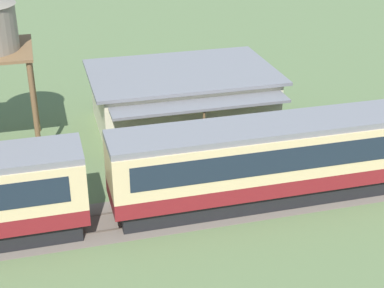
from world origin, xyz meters
The scene contains 2 objects.
passenger_train centered at (-7.62, 1.77, 2.32)m, with size 58.23×2.97×4.18m.
station_building centered at (-11.18, 11.68, 1.87)m, with size 11.46×8.93×3.70m.
Camera 1 is at (-19.63, -21.84, 15.55)m, focal length 55.00 mm.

